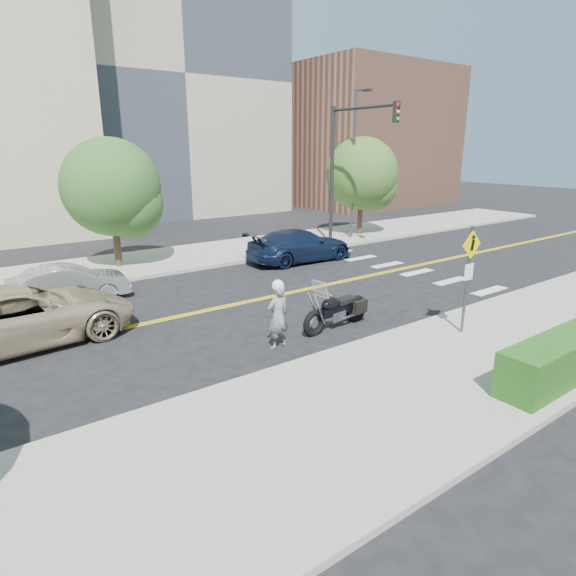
% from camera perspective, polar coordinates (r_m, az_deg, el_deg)
% --- Properties ---
extents(ground_plane, '(120.00, 120.00, 0.00)m').
position_cam_1_polar(ground_plane, '(16.27, -7.83, -2.28)').
color(ground_plane, black).
rests_on(ground_plane, ground).
extents(sidewalk_near, '(60.00, 5.00, 0.15)m').
position_cam_1_polar(sidewalk_near, '(10.75, 12.15, -12.25)').
color(sidewalk_near, '#9E9B91').
rests_on(sidewalk_near, ground_plane).
extents(sidewalk_far, '(60.00, 5.00, 0.15)m').
position_cam_1_polar(sidewalk_far, '(22.90, -16.87, 2.83)').
color(sidewalk_far, '#9E9B91').
rests_on(sidewalk_far, ground_plane).
extents(building_mid, '(18.00, 14.00, 20.00)m').
position_cam_1_polar(building_mid, '(42.73, -16.30, 22.27)').
color(building_mid, '#A39984').
rests_on(building_mid, ground_plane).
extents(building_right, '(14.00, 12.00, 12.00)m').
position_cam_1_polar(building_right, '(47.28, 8.88, 17.21)').
color(building_right, '#8C5947').
rests_on(building_right, ground_plane).
extents(lamp_post, '(0.16, 0.16, 8.00)m').
position_cam_1_polar(lamp_post, '(27.85, 7.74, 14.15)').
color(lamp_post, '#4C4C51').
rests_on(lamp_post, sidewalk_far).
extents(traffic_light, '(0.28, 4.50, 7.00)m').
position_cam_1_polar(traffic_light, '(25.43, 6.70, 15.17)').
color(traffic_light, black).
rests_on(traffic_light, sidewalk_far).
extents(pedestrian_sign, '(0.78, 0.08, 3.00)m').
position_cam_1_polar(pedestrian_sign, '(13.94, 20.61, 2.05)').
color(pedestrian_sign, '#4C4C51').
rests_on(pedestrian_sign, sidewalk_near).
extents(motorcyclist, '(0.66, 0.44, 1.88)m').
position_cam_1_polar(motorcyclist, '(12.64, -1.19, -3.14)').
color(motorcyclist, '#BCBBC1').
rests_on(motorcyclist, ground).
extents(motorcycle, '(2.66, 1.08, 1.58)m').
position_cam_1_polar(motorcycle, '(14.19, 5.83, -1.65)').
color(motorcycle, black).
rests_on(motorcycle, ground).
extents(suv, '(6.07, 3.22, 1.62)m').
position_cam_1_polar(suv, '(14.74, -29.04, -2.90)').
color(suv, beige).
rests_on(suv, ground).
extents(parked_car_silver, '(4.01, 1.71, 1.29)m').
position_cam_1_polar(parked_car_silver, '(18.21, -24.49, 0.51)').
color(parked_car_silver, '#9B9DA2').
rests_on(parked_car_silver, ground).
extents(parked_car_blue, '(5.26, 2.28, 1.51)m').
position_cam_1_polar(parked_car_blue, '(22.50, 1.44, 5.08)').
color(parked_car_blue, '#162344').
rests_on(parked_car_blue, ground).
extents(tree_far_a, '(4.08, 4.08, 5.58)m').
position_cam_1_polar(tree_far_a, '(21.89, -20.21, 11.13)').
color(tree_far_a, '#382619').
rests_on(tree_far_a, ground).
extents(tree_far_b, '(4.17, 4.17, 5.76)m').
position_cam_1_polar(tree_far_b, '(29.05, 8.73, 13.26)').
color(tree_far_b, '#382619').
rests_on(tree_far_b, ground).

